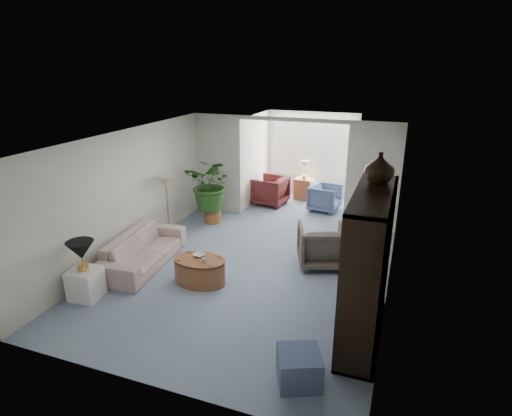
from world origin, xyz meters
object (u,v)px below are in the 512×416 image
at_px(framed_picture, 394,204).
at_px(sunroom_chair_maroon, 270,191).
at_px(table_lamp, 81,250).
at_px(coffee_table, 200,271).
at_px(ottoman, 299,367).
at_px(plant_pot, 213,216).
at_px(end_table, 86,284).
at_px(entertainment_cabinet, 367,268).
at_px(side_table_dark, 361,250).
at_px(floor_lamp, 166,182).
at_px(coffee_bowl, 199,255).
at_px(sofa, 143,250).
at_px(cabinet_urn, 380,168).
at_px(coffee_cup, 204,261).
at_px(sunroom_table, 304,189).
at_px(sunroom_chair_blue, 325,198).
at_px(wingback_chair, 322,245).

relative_size(framed_picture, sunroom_chair_maroon, 0.59).
bearing_deg(table_lamp, framed_picture, 18.35).
distance_m(coffee_table, ottoman, 2.88).
height_order(framed_picture, plant_pot, framed_picture).
distance_m(framed_picture, plant_pot, 5.01).
relative_size(end_table, entertainment_cabinet, 0.24).
bearing_deg(side_table_dark, ottoman, -94.94).
bearing_deg(floor_lamp, coffee_bowl, -44.53).
height_order(sofa, cabinet_urn, cabinet_urn).
bearing_deg(end_table, side_table_dark, 34.55).
bearing_deg(coffee_cup, ottoman, -38.34).
distance_m(coffee_cup, ottoman, 2.72).
bearing_deg(sunroom_table, side_table_dark, -60.51).
bearing_deg(framed_picture, plant_pot, 151.10).
height_order(sofa, sunroom_chair_maroon, sunroom_chair_maroon).
distance_m(floor_lamp, coffee_cup, 2.59).
relative_size(coffee_bowl, cabinet_urn, 0.48).
bearing_deg(coffee_table, table_lamp, -144.20).
distance_m(coffee_bowl, plant_pot, 2.84).
xyz_separation_m(end_table, coffee_table, (1.53, 1.10, -0.03)).
xyz_separation_m(floor_lamp, ottoman, (3.88, -3.41, -1.05)).
bearing_deg(sunroom_chair_maroon, table_lamp, -6.27).
height_order(framed_picture, floor_lamp, framed_picture).
bearing_deg(floor_lamp, sunroom_chair_blue, 44.58).
bearing_deg(table_lamp, coffee_cup, 30.84).
xyz_separation_m(coffee_cup, plant_pot, (-1.22, 2.84, -0.33)).
bearing_deg(plant_pot, entertainment_cabinet, -39.78).
relative_size(framed_picture, wingback_chair, 0.56).
xyz_separation_m(coffee_cup, ottoman, (2.12, -1.68, -0.29)).
bearing_deg(wingback_chair, cabinet_urn, 104.51).
xyz_separation_m(table_lamp, plant_pot, (0.46, 3.84, -0.70)).
xyz_separation_m(framed_picture, table_lamp, (-4.63, -1.53, -0.84)).
height_order(ottoman, plant_pot, ottoman).
bearing_deg(cabinet_urn, side_table_dark, 99.68).
height_order(side_table_dark, entertainment_cabinet, entertainment_cabinet).
distance_m(plant_pot, sunroom_table, 3.02).
relative_size(table_lamp, coffee_bowl, 2.20).
bearing_deg(entertainment_cabinet, end_table, -172.79).
relative_size(table_lamp, plant_pot, 1.10).
distance_m(plant_pot, sunroom_chair_maroon, 2.00).
distance_m(floor_lamp, entertainment_cabinet, 4.99).
distance_m(table_lamp, plant_pot, 3.93).
relative_size(sofa, table_lamp, 4.84).
relative_size(side_table_dark, plant_pot, 1.40).
xyz_separation_m(coffee_cup, entertainment_cabinet, (2.72, -0.44, 0.57)).
xyz_separation_m(coffee_bowl, ottoman, (2.32, -1.88, -0.27)).
xyz_separation_m(sofa, sunroom_chair_blue, (2.64, 4.27, 0.03)).
bearing_deg(coffee_bowl, wingback_chair, 34.50).
height_order(side_table_dark, plant_pot, side_table_dark).
bearing_deg(side_table_dark, floor_lamp, -178.82).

